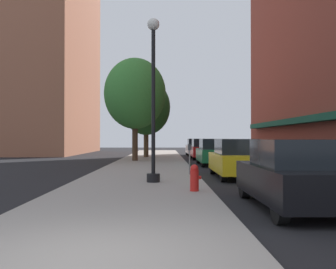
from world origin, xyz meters
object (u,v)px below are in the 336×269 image
at_px(lamppost, 153,96).
at_px(tree_mid, 146,107).
at_px(fire_hydrant, 194,178).
at_px(car_black, 292,175).
at_px(car_white, 196,147).
at_px(car_yellow, 236,159).
at_px(tree_near, 135,94).
at_px(car_green, 213,152).
at_px(parking_meter_near, 190,155).
at_px(car_red, 202,149).

xyz_separation_m(lamppost, tree_mid, (-1.15, 17.48, 1.07)).
xyz_separation_m(fire_hydrant, tree_mid, (-2.45, 19.73, 3.76)).
distance_m(car_black, car_white, 26.85).
bearing_deg(car_yellow, lamppost, -145.06).
xyz_separation_m(tree_near, car_green, (5.14, -2.91, -4.03)).
xyz_separation_m(parking_meter_near, car_white, (1.95, 19.57, -0.14)).
height_order(lamppost, car_green, lamppost).
relative_size(tree_mid, car_black, 1.51).
distance_m(tree_mid, car_green, 9.60).
xyz_separation_m(tree_near, car_yellow, (5.14, -10.24, -4.03)).
distance_m(car_yellow, car_white, 19.93).
xyz_separation_m(car_black, car_green, (0.00, 14.24, 0.00)).
xyz_separation_m(fire_hydrant, car_green, (2.15, 12.05, 0.29)).
bearing_deg(parking_meter_near, car_green, 74.35).
height_order(car_yellow, car_green, same).
bearing_deg(tree_near, car_green, -29.57).
xyz_separation_m(fire_hydrant, parking_meter_near, (0.20, 5.09, 0.43)).
xyz_separation_m(tree_near, tree_mid, (0.54, 4.77, -0.56)).
bearing_deg(car_red, tree_mid, 166.40).
relative_size(lamppost, car_red, 1.37).
height_order(car_black, car_white, same).
relative_size(lamppost, car_yellow, 1.37).
bearing_deg(tree_near, car_yellow, -63.36).
relative_size(lamppost, parking_meter_near, 4.50).
distance_m(car_yellow, car_green, 7.33).
bearing_deg(car_yellow, tree_near, 115.93).
height_order(tree_near, car_red, tree_near).
bearing_deg(car_black, car_red, 90.28).
distance_m(lamppost, parking_meter_near, 3.92).
xyz_separation_m(lamppost, car_yellow, (3.45, 2.47, -2.39)).
relative_size(parking_meter_near, tree_mid, 0.20).
distance_m(lamppost, car_red, 16.94).
xyz_separation_m(parking_meter_near, tree_mid, (-2.65, 14.64, 3.33)).
bearing_deg(car_red, car_yellow, -90.60).
height_order(fire_hydrant, parking_meter_near, parking_meter_near).
bearing_deg(parking_meter_near, car_black, -75.01).
bearing_deg(car_green, car_yellow, -89.65).
distance_m(tree_near, car_green, 7.15).
bearing_deg(parking_meter_near, tree_near, 107.89).
height_order(tree_near, car_green, tree_near).
bearing_deg(fire_hydrant, car_white, 85.02).
bearing_deg(car_black, car_white, 90.28).
distance_m(car_black, car_green, 14.24).
bearing_deg(fire_hydrant, tree_mid, 97.07).
relative_size(car_green, car_red, 1.00).
height_order(car_black, car_green, same).
xyz_separation_m(fire_hydrant, car_black, (2.15, -2.19, 0.29)).
bearing_deg(car_red, car_black, -90.60).
bearing_deg(car_yellow, car_green, 89.29).
bearing_deg(car_white, tree_near, -120.21).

